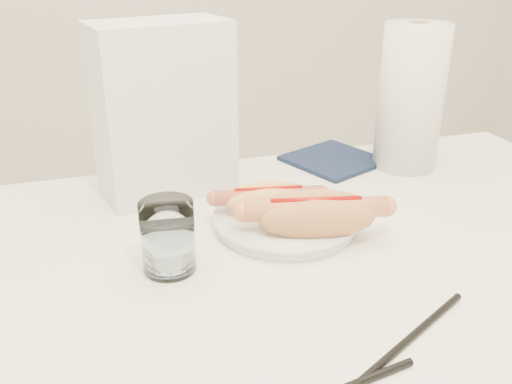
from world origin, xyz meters
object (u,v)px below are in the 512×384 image
object	(u,v)px
hotdog_right	(315,214)
napkin_box	(163,111)
plate	(285,222)
paper_towel_roll	(411,98)
hotdog_left	(268,200)
water_glass	(168,237)
table	(287,316)

from	to	relation	value
hotdog_right	napkin_box	bearing A→B (deg)	137.60
plate	paper_towel_roll	bearing A→B (deg)	29.29
plate	hotdog_left	distance (m)	0.04
hotdog_left	paper_towel_roll	distance (m)	0.35
paper_towel_roll	hotdog_left	bearing A→B (deg)	-155.35
water_glass	table	bearing A→B (deg)	-23.77
water_glass	hotdog_left	bearing A→B (deg)	27.88
hotdog_left	napkin_box	world-z (taller)	napkin_box
hotdog_left	table	bearing A→B (deg)	-88.61
table	plate	world-z (taller)	plate
hotdog_right	napkin_box	distance (m)	0.29
table	water_glass	world-z (taller)	water_glass
water_glass	plate	bearing A→B (deg)	19.52
napkin_box	paper_towel_roll	size ratio (longest dim) A/B	1.07
table	plate	xyz separation A→B (m)	(0.04, 0.12, 0.07)
water_glass	paper_towel_roll	distance (m)	0.52
hotdog_right	hotdog_left	bearing A→B (deg)	132.59
hotdog_left	napkin_box	size ratio (longest dim) A/B	0.58
hotdog_right	napkin_box	size ratio (longest dim) A/B	0.72
table	plate	bearing A→B (deg)	71.71
hotdog_left	water_glass	world-z (taller)	water_glass
table	water_glass	distance (m)	0.18
plate	paper_towel_roll	size ratio (longest dim) A/B	0.79
table	hotdog_right	xyz separation A→B (m)	(0.06, 0.07, 0.10)
plate	hotdog_right	bearing A→B (deg)	-65.97
water_glass	napkin_box	size ratio (longest dim) A/B	0.34
plate	water_glass	bearing A→B (deg)	-160.48
plate	water_glass	distance (m)	0.19
paper_towel_roll	napkin_box	bearing A→B (deg)	177.80
water_glass	paper_towel_roll	world-z (taller)	paper_towel_roll
plate	hotdog_left	size ratio (longest dim) A/B	1.28
table	water_glass	size ratio (longest dim) A/B	13.15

